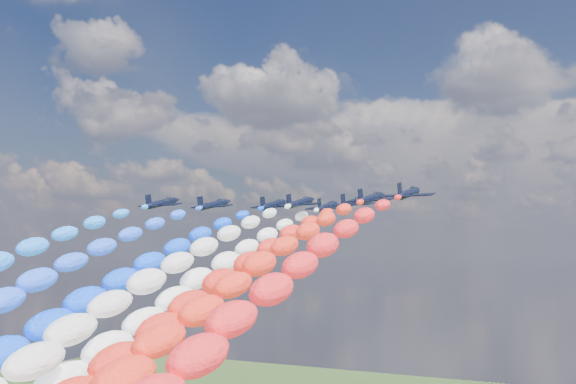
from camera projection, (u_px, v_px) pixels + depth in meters
The scene contains 15 objects.
jet_0 at pixel (162, 203), 153.88m from camera, with size 9.49×12.72×2.80m, color black, non-canonical shape.
jet_1 at pixel (213, 205), 158.62m from camera, with size 9.49×12.72×2.80m, color black, non-canonical shape.
trail_1 at pixel (17, 309), 111.48m from camera, with size 5.70×99.68×42.10m, color #2759FF, non-canonical shape.
jet_2 at pixel (273, 205), 159.21m from camera, with size 9.49×12.72×2.80m, color black, non-canonical shape.
trail_2 at pixel (103, 309), 112.07m from camera, with size 5.70×99.68×42.10m, color #0D46FF, non-canonical shape.
jet_3 at pixel (300, 203), 152.36m from camera, with size 9.49×12.72×2.80m, color black, non-canonical shape.
trail_3 at pixel (131, 313), 105.22m from camera, with size 5.70×99.68×42.10m, color silver, non-canonical shape.
jet_4 at pixel (327, 206), 164.60m from camera, with size 9.49×12.72×2.80m, color black, non-canonical shape.
trail_4 at pixel (187, 307), 117.46m from camera, with size 5.70×99.68×42.10m, color white, non-canonical shape.
jet_5 at pixel (353, 203), 152.09m from camera, with size 9.49×12.72×2.80m, color black, non-canonical shape.
trail_5 at pixel (207, 313), 104.95m from camera, with size 5.70×99.68×42.10m, color red, non-canonical shape.
jet_6 at pixel (371, 198), 140.22m from camera, with size 9.49×12.72×2.80m, color black, non-canonical shape.
trail_6 at pixel (216, 321), 93.08m from camera, with size 5.70×99.68×42.10m, color red, non-canonical shape.
jet_7 at pixel (408, 193), 128.49m from camera, with size 9.49×12.72×2.80m, color black, non-canonical shape.
trail_7 at pixel (252, 330), 81.35m from camera, with size 5.70×99.68×42.10m, color #FB232A, non-canonical shape.
Camera 1 is at (72.45, -126.15, 91.38)m, focal length 45.14 mm.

